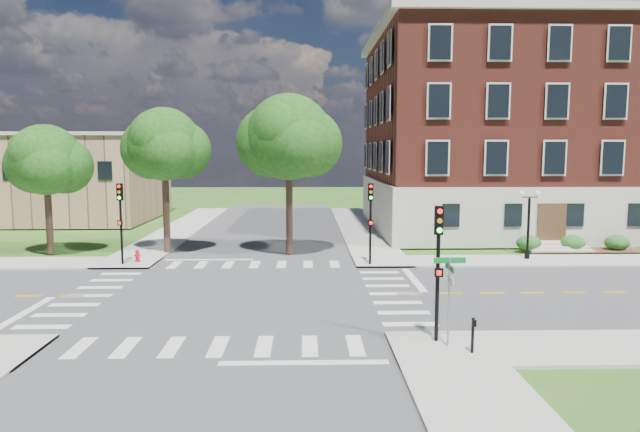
{
  "coord_description": "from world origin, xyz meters",
  "views": [
    {
      "loc": [
        3.08,
        -26.51,
        6.82
      ],
      "look_at": [
        3.86,
        4.95,
        3.2
      ],
      "focal_mm": 32.0,
      "sensor_mm": 36.0,
      "label": 1
    }
  ],
  "objects_px": {
    "traffic_signal_nw": "(121,213)",
    "fire_hydrant": "(137,256)",
    "traffic_signal_se": "(438,256)",
    "push_button_post": "(473,333)",
    "traffic_signal_ne": "(371,213)",
    "street_sign_pole": "(449,284)",
    "twin_lamp_west": "(529,220)"
  },
  "relations": [
    {
      "from": "traffic_signal_se",
      "to": "push_button_post",
      "type": "distance_m",
      "value": 2.85
    },
    {
      "from": "traffic_signal_ne",
      "to": "push_button_post",
      "type": "bearing_deg",
      "value": -83.39
    },
    {
      "from": "traffic_signal_ne",
      "to": "push_button_post",
      "type": "relative_size",
      "value": 4.0
    },
    {
      "from": "traffic_signal_nw",
      "to": "traffic_signal_se",
      "type": "bearing_deg",
      "value": -42.2
    },
    {
      "from": "street_sign_pole",
      "to": "fire_hydrant",
      "type": "height_order",
      "value": "street_sign_pole"
    },
    {
      "from": "traffic_signal_nw",
      "to": "push_button_post",
      "type": "relative_size",
      "value": 4.0
    },
    {
      "from": "traffic_signal_ne",
      "to": "push_button_post",
      "type": "distance_m",
      "value": 15.24
    },
    {
      "from": "traffic_signal_ne",
      "to": "street_sign_pole",
      "type": "relative_size",
      "value": 1.55
    },
    {
      "from": "push_button_post",
      "to": "traffic_signal_nw",
      "type": "bearing_deg",
      "value": 137.02
    },
    {
      "from": "push_button_post",
      "to": "fire_hydrant",
      "type": "relative_size",
      "value": 1.6
    },
    {
      "from": "twin_lamp_west",
      "to": "fire_hydrant",
      "type": "bearing_deg",
      "value": -179.1
    },
    {
      "from": "twin_lamp_west",
      "to": "push_button_post",
      "type": "distance_m",
      "value": 18.49
    },
    {
      "from": "street_sign_pole",
      "to": "fire_hydrant",
      "type": "relative_size",
      "value": 4.13
    },
    {
      "from": "traffic_signal_se",
      "to": "twin_lamp_west",
      "type": "relative_size",
      "value": 1.13
    },
    {
      "from": "twin_lamp_west",
      "to": "fire_hydrant",
      "type": "height_order",
      "value": "twin_lamp_west"
    },
    {
      "from": "twin_lamp_west",
      "to": "street_sign_pole",
      "type": "xyz_separation_m",
      "value": [
        -8.9,
        -15.74,
        -0.21
      ]
    },
    {
      "from": "traffic_signal_nw",
      "to": "traffic_signal_ne",
      "type": "bearing_deg",
      "value": -1.31
    },
    {
      "from": "twin_lamp_west",
      "to": "fire_hydrant",
      "type": "distance_m",
      "value": 24.1
    },
    {
      "from": "traffic_signal_se",
      "to": "traffic_signal_ne",
      "type": "distance_m",
      "value": 13.73
    },
    {
      "from": "traffic_signal_ne",
      "to": "traffic_signal_nw",
      "type": "height_order",
      "value": "same"
    },
    {
      "from": "push_button_post",
      "to": "fire_hydrant",
      "type": "xyz_separation_m",
      "value": [
        -15.75,
        16.08,
        -0.33
      ]
    },
    {
      "from": "traffic_signal_se",
      "to": "traffic_signal_nw",
      "type": "height_order",
      "value": "same"
    },
    {
      "from": "twin_lamp_west",
      "to": "traffic_signal_ne",
      "type": "bearing_deg",
      "value": -171.44
    },
    {
      "from": "traffic_signal_se",
      "to": "street_sign_pole",
      "type": "distance_m",
      "value": 1.06
    },
    {
      "from": "traffic_signal_se",
      "to": "traffic_signal_nw",
      "type": "relative_size",
      "value": 1.0
    },
    {
      "from": "traffic_signal_se",
      "to": "street_sign_pole",
      "type": "bearing_deg",
      "value": -62.39
    },
    {
      "from": "traffic_signal_nw",
      "to": "fire_hydrant",
      "type": "xyz_separation_m",
      "value": [
        0.65,
        0.79,
        -2.72
      ]
    },
    {
      "from": "traffic_signal_nw",
      "to": "fire_hydrant",
      "type": "height_order",
      "value": "traffic_signal_nw"
    },
    {
      "from": "traffic_signal_se",
      "to": "twin_lamp_west",
      "type": "xyz_separation_m",
      "value": [
        9.18,
        15.21,
        -0.66
      ]
    },
    {
      "from": "traffic_signal_ne",
      "to": "twin_lamp_west",
      "type": "distance_m",
      "value": 10.12
    },
    {
      "from": "traffic_signal_ne",
      "to": "traffic_signal_nw",
      "type": "xyz_separation_m",
      "value": [
        -14.67,
        0.34,
        0.0
      ]
    },
    {
      "from": "traffic_signal_ne",
      "to": "fire_hydrant",
      "type": "distance_m",
      "value": 14.32
    }
  ]
}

